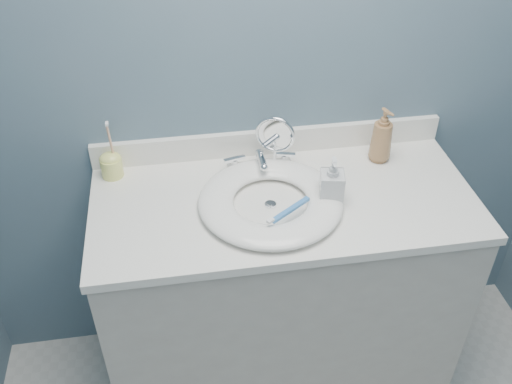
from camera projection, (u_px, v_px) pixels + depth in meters
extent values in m
cube|color=slate|center=(270.00, 67.00, 1.82)|extent=(2.20, 0.02, 2.40)
cube|color=beige|center=(280.00, 295.00, 2.09)|extent=(1.20, 0.55, 0.85)
cube|color=white|center=(284.00, 202.00, 1.82)|extent=(1.22, 0.57, 0.03)
cube|color=white|center=(270.00, 142.00, 1.98)|extent=(1.22, 0.02, 0.09)
cylinder|color=silver|center=(270.00, 205.00, 1.77)|extent=(0.04, 0.04, 0.01)
cube|color=silver|center=(259.00, 166.00, 1.94)|extent=(0.22, 0.05, 0.01)
cylinder|color=silver|center=(259.00, 159.00, 1.92)|extent=(0.03, 0.03, 0.06)
cylinder|color=silver|center=(262.00, 160.00, 1.87)|extent=(0.02, 0.09, 0.02)
sphere|color=silver|center=(264.00, 167.00, 1.83)|extent=(0.03, 0.03, 0.03)
cylinder|color=silver|center=(235.00, 164.00, 1.92)|extent=(0.02, 0.02, 0.03)
cube|color=silver|center=(234.00, 159.00, 1.90)|extent=(0.08, 0.03, 0.01)
cylinder|color=silver|center=(284.00, 160.00, 1.94)|extent=(0.02, 0.02, 0.03)
cube|color=silver|center=(284.00, 154.00, 1.92)|extent=(0.08, 0.03, 0.01)
cylinder|color=silver|center=(274.00, 166.00, 1.94)|extent=(0.08, 0.08, 0.01)
cylinder|color=silver|center=(275.00, 154.00, 1.91)|extent=(0.01, 0.01, 0.10)
torus|color=silver|center=(275.00, 135.00, 1.86)|extent=(0.13, 0.06, 0.13)
cylinder|color=white|center=(275.00, 135.00, 1.86)|extent=(0.10, 0.05, 0.11)
imported|color=#976C44|center=(382.00, 135.00, 1.92)|extent=(0.10, 0.10, 0.20)
imported|color=silver|center=(332.00, 181.00, 1.74)|extent=(0.09, 0.09, 0.16)
cylinder|color=#EAED76|center=(112.00, 167.00, 1.88)|extent=(0.07, 0.07, 0.07)
ellipsoid|color=#EAED76|center=(110.00, 159.00, 1.86)|extent=(0.07, 0.06, 0.04)
cylinder|color=#E0A37F|center=(111.00, 142.00, 1.82)|extent=(0.01, 0.02, 0.14)
cube|color=white|center=(107.00, 124.00, 1.77)|extent=(0.01, 0.02, 0.01)
cube|color=#3576BE|center=(291.00, 210.00, 1.69)|extent=(0.14, 0.10, 0.01)
cube|color=white|center=(271.00, 221.00, 1.64)|extent=(0.03, 0.02, 0.01)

